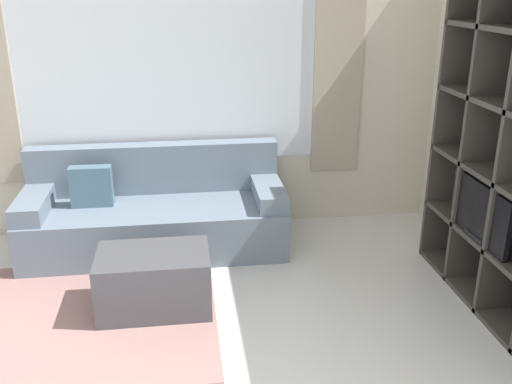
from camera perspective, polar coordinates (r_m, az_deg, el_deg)
wall_back at (r=5.10m, az=-8.76°, el=10.94°), size 6.03×0.11×2.70m
area_rug at (r=4.21m, az=-19.79°, el=-11.95°), size 2.23×1.61×0.01m
couch_main at (r=4.95m, az=-10.08°, el=-2.20°), size 2.16×0.84×0.84m
ottoman at (r=4.07m, az=-10.13°, el=-8.76°), size 0.77×0.51×0.43m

